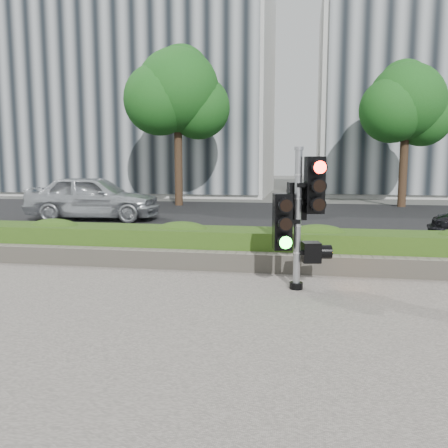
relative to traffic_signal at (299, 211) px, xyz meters
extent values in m
plane|color=#51514C|center=(-1.15, -0.84, -1.27)|extent=(120.00, 120.00, 0.00)
cube|color=#9E9389|center=(-1.15, -3.34, -1.25)|extent=(16.00, 11.00, 0.03)
cube|color=black|center=(-1.15, 9.16, -1.26)|extent=(60.00, 13.00, 0.02)
cube|color=gray|center=(-1.15, 2.31, -1.21)|extent=(60.00, 0.25, 0.12)
cube|color=gray|center=(-1.15, 1.06, -1.07)|extent=(12.00, 0.32, 0.34)
cube|color=olive|center=(-1.15, 1.71, -0.90)|extent=(12.00, 1.00, 0.68)
cube|color=#B7B7B2|center=(-10.15, 22.16, 6.23)|extent=(16.00, 9.00, 15.00)
cylinder|color=black|center=(-5.65, 13.66, 0.75)|extent=(0.36, 0.36, 4.03)
sphere|color=#154012|center=(-5.65, 13.66, 3.91)|extent=(3.74, 3.74, 3.74)
sphere|color=#154012|center=(-4.78, 14.02, 3.19)|extent=(2.88, 2.88, 2.88)
sphere|color=#154012|center=(-6.37, 13.23, 3.48)|extent=(3.17, 3.17, 3.17)
sphere|color=#154012|center=(-5.65, 14.38, 4.78)|extent=(2.59, 2.59, 2.59)
cylinder|color=black|center=(4.35, 14.66, 0.52)|extent=(0.36, 0.36, 3.58)
sphere|color=#154012|center=(4.35, 14.66, 3.34)|extent=(3.33, 3.33, 3.33)
sphere|color=#154012|center=(5.12, 14.98, 2.70)|extent=(2.56, 2.56, 2.56)
sphere|color=#154012|center=(3.71, 14.28, 2.95)|extent=(2.82, 2.82, 2.82)
sphere|color=#154012|center=(4.35, 15.30, 4.11)|extent=(2.30, 2.30, 2.30)
cylinder|color=black|center=(-0.02, -0.04, -1.19)|extent=(0.21, 0.21, 0.11)
cylinder|color=gray|center=(-0.02, -0.04, -0.14)|extent=(0.11, 0.11, 2.19)
cylinder|color=gray|center=(-0.02, -0.04, 0.98)|extent=(0.14, 0.14, 0.05)
cube|color=#FF1107|center=(0.22, -0.02, 0.42)|extent=(0.33, 0.33, 0.88)
cube|color=#14E51E|center=(-0.25, -0.12, -0.15)|extent=(0.33, 0.33, 0.88)
cube|color=black|center=(-0.05, 0.21, 0.15)|extent=(0.33, 0.33, 0.60)
cube|color=orange|center=(0.20, 0.04, -0.65)|extent=(0.33, 0.33, 0.32)
imported|color=silver|center=(-7.16, 7.94, -0.47)|extent=(4.68, 2.14, 1.55)
camera|label=1|loc=(0.08, -7.48, 0.79)|focal=38.00mm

